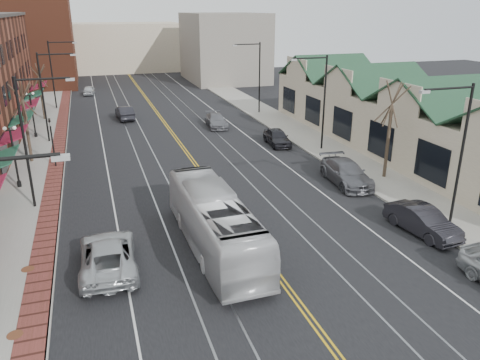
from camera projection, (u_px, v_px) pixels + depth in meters
ground at (317, 328)px, 18.34m from camera, size 160.00×160.00×0.00m
sidewalk_left at (32, 186)px, 32.70m from camera, size 4.00×120.00×0.15m
sidewalk_right at (338, 155)px, 39.63m from camera, size 4.00×120.00×0.15m
building_right at (401, 124)px, 40.59m from camera, size 8.00×36.00×4.60m
backdrop_left at (26, 40)px, 73.76m from camera, size 14.00×18.00×14.00m
backdrop_mid at (123, 47)px, 92.63m from camera, size 22.00×14.00×9.00m
backdrop_right at (224, 47)px, 78.77m from camera, size 12.00×16.00×11.00m
streetlight_l_1 at (31, 130)px, 27.69m from camera, size 3.33×0.25×8.00m
streetlight_l_2 at (47, 88)px, 41.96m from camera, size 3.33×0.25×8.00m
streetlight_l_3 at (55, 68)px, 56.24m from camera, size 3.33×0.25×8.00m
streetlight_r_0 at (457, 142)px, 25.15m from camera, size 3.33×0.25×8.00m
streetlight_r_1 at (320, 93)px, 39.42m from camera, size 3.33×0.25×8.00m
streetlight_r_2 at (256, 70)px, 53.70m from camera, size 3.33×0.25×8.00m
lamppost_l_2 at (15, 158)px, 31.73m from camera, size 0.84×0.28×4.27m
lamppost_l_3 at (33, 116)px, 44.22m from camera, size 0.84×0.28×4.27m
tree_left_near at (26, 120)px, 36.71m from camera, size 1.78×1.37×6.48m
tree_left_far at (41, 91)px, 51.07m from camera, size 1.66×1.28×6.02m
tree_right_mid at (389, 129)px, 33.15m from camera, size 1.90×1.46×6.93m
manhole_mid at (15, 335)px, 17.73m from camera, size 0.60×0.60×0.02m
manhole_far at (28, 269)px, 22.19m from camera, size 0.60×0.60×0.02m
traffic_signal at (52, 139)px, 35.88m from camera, size 0.18×0.15×3.80m
transit_bus at (215, 222)px, 23.87m from camera, size 2.80×11.01×3.05m
parked_suv at (108, 255)px, 22.20m from camera, size 2.76×5.69×1.56m
parked_car_b at (422, 221)px, 25.81m from camera, size 2.16×4.77×1.52m
parked_car_c at (346, 173)px, 33.14m from camera, size 2.70×5.72×1.61m
parked_car_d at (277, 137)px, 42.57m from camera, size 2.04×4.41×1.46m
distant_car_left at (125, 113)px, 52.34m from camera, size 1.92×4.62×1.48m
distant_car_right at (216, 121)px, 48.99m from camera, size 2.27×4.81×1.36m
distant_car_far at (89, 90)px, 67.23m from camera, size 1.84×3.90×1.29m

